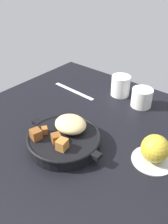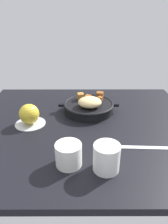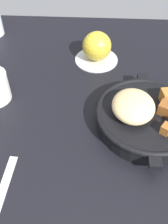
{
  "view_description": "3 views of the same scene",
  "coord_description": "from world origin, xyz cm",
  "px_view_note": "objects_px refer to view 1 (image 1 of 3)",
  "views": [
    {
      "loc": [
        38.11,
        -50.73,
        49.73
      ],
      "look_at": [
        -4.73,
        0.92,
        5.02
      ],
      "focal_mm": 38.92,
      "sensor_mm": 36.0,
      "label": 1
    },
    {
      "loc": [
        -0.34,
        72.78,
        41.68
      ],
      "look_at": [
        -0.53,
        -2.19,
        4.27
      ],
      "focal_mm": 33.39,
      "sensor_mm": 36.0,
      "label": 2
    },
    {
      "loc": [
        -42.53,
        0.09,
        45.57
      ],
      "look_at": [
        -2.34,
        2.29,
        3.36
      ],
      "focal_mm": 43.67,
      "sensor_mm": 36.0,
      "label": 3
    }
  ],
  "objects_px": {
    "ceramic_mug_white": "(142,98)",
    "red_apple": "(155,149)",
    "white_creamer_pitcher": "(121,86)",
    "butter_knife": "(74,91)",
    "cast_iron_skillet": "(65,138)"
  },
  "relations": [
    {
      "from": "butter_knife",
      "to": "ceramic_mug_white",
      "type": "xyz_separation_m",
      "value": [
        0.27,
        0.08,
        0.03
      ]
    },
    {
      "from": "ceramic_mug_white",
      "to": "red_apple",
      "type": "bearing_deg",
      "value": -54.83
    },
    {
      "from": "cast_iron_skillet",
      "to": "red_apple",
      "type": "distance_m",
      "value": 0.26
    },
    {
      "from": "cast_iron_skillet",
      "to": "red_apple",
      "type": "bearing_deg",
      "value": 25.06
    },
    {
      "from": "red_apple",
      "to": "butter_knife",
      "type": "bearing_deg",
      "value": 159.97
    },
    {
      "from": "white_creamer_pitcher",
      "to": "butter_knife",
      "type": "bearing_deg",
      "value": -148.74
    },
    {
      "from": "white_creamer_pitcher",
      "to": "ceramic_mug_white",
      "type": "height_order",
      "value": "white_creamer_pitcher"
    },
    {
      "from": "cast_iron_skillet",
      "to": "ceramic_mug_white",
      "type": "bearing_deg",
      "value": 79.23
    },
    {
      "from": "red_apple",
      "to": "ceramic_mug_white",
      "type": "height_order",
      "value": "red_apple"
    },
    {
      "from": "butter_knife",
      "to": "cast_iron_skillet",
      "type": "bearing_deg",
      "value": -50.09
    },
    {
      "from": "ceramic_mug_white",
      "to": "white_creamer_pitcher",
      "type": "bearing_deg",
      "value": 168.87
    },
    {
      "from": "cast_iron_skillet",
      "to": "white_creamer_pitcher",
      "type": "distance_m",
      "value": 0.38
    },
    {
      "from": "red_apple",
      "to": "cast_iron_skillet",
      "type": "bearing_deg",
      "value": -154.94
    },
    {
      "from": "butter_knife",
      "to": "white_creamer_pitcher",
      "type": "distance_m",
      "value": 0.2
    },
    {
      "from": "red_apple",
      "to": "white_creamer_pitcher",
      "type": "bearing_deg",
      "value": 136.65
    }
  ]
}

